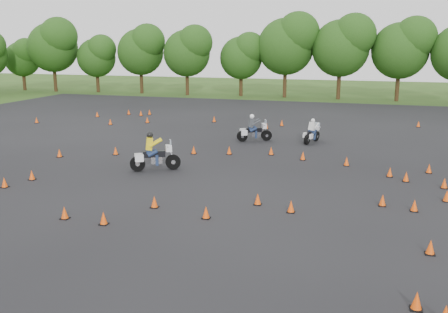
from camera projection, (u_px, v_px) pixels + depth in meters
name	position (u px, v px, depth m)	size (l,w,h in m)	color
ground	(195.00, 208.00, 19.63)	(140.00, 140.00, 0.00)	#2D5119
asphalt_pad	(235.00, 171.00, 25.23)	(62.00, 62.00, 0.00)	black
treeline	(338.00, 60.00, 50.40)	(86.80, 32.46, 10.72)	#214614
traffic_cones	(227.00, 167.00, 25.10)	(36.10, 33.09, 0.45)	#FF510A
rider_grey	(254.00, 127.00, 32.65)	(2.34, 0.72, 1.80)	#3A3D41
rider_yellow	(155.00, 151.00, 25.13)	(2.56, 0.79, 1.98)	yellow
rider_white	(312.00, 130.00, 32.09)	(2.09, 0.64, 1.62)	silver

